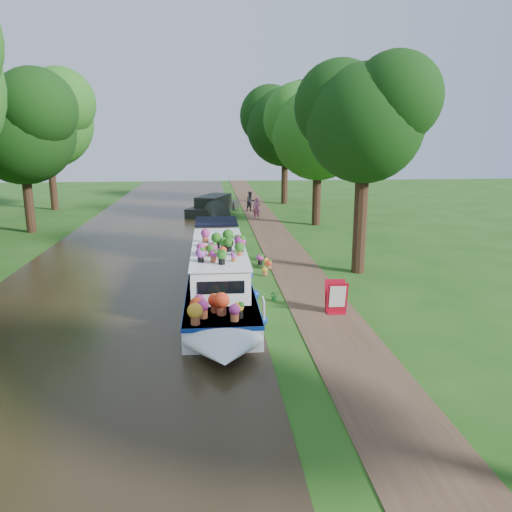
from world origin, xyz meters
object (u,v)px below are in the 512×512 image
Objects in this scene: second_boat at (214,206)px; pedestrian_pink at (257,209)px; sandwich_board at (336,298)px; pedestrian_dark at (251,201)px; plant_boat at (219,273)px.

second_boat is 5.14× the size of pedestrian_pink.
pedestrian_dark is at bearing 94.31° from sandwich_board.
second_boat is 3.03m from pedestrian_dark.
pedestrian_pink reaches higher than sandwich_board.
plant_boat is 8.73× the size of pedestrian_dark.
plant_boat is 1.75× the size of second_boat.
plant_boat reaches higher than pedestrian_dark.
pedestrian_pink is at bearing 94.42° from sandwich_board.
pedestrian_dark is at bearing 111.89° from pedestrian_pink.
pedestrian_dark is (-0.92, 23.41, 0.28)m from sandwich_board.
pedestrian_pink is at bearing -115.52° from pedestrian_dark.
second_boat is at bearing 169.78° from pedestrian_dark.
pedestrian_pink reaches higher than second_boat.
pedestrian_dark is at bearing 38.26° from second_boat.
second_boat is at bearing 101.66° from sandwich_board.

